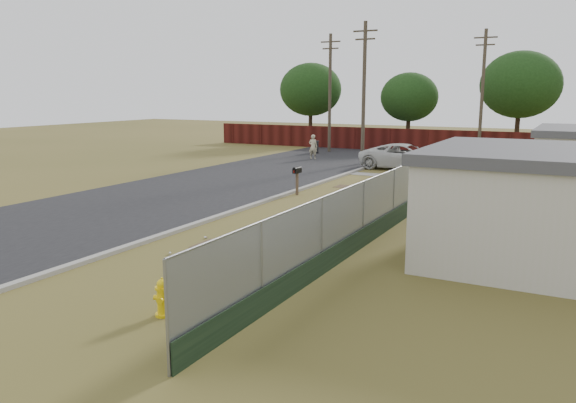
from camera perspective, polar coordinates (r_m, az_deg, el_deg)
The scene contains 12 objects.
ground at distance 21.08m, azimuth 2.50°, elevation -1.57°, with size 120.00×120.00×0.00m, color brown.
street at distance 31.19m, azimuth -2.38°, elevation 2.57°, with size 15.10×60.00×0.12m.
chainlink_fence at distance 20.78m, azimuth 11.54°, elevation 0.28°, with size 0.10×27.06×2.02m.
privacy_fence at distance 46.19m, azimuth 9.15°, elevation 6.28°, with size 30.00×0.12×1.80m, color #45120E.
utility_poles at distance 41.20m, azimuth 10.45°, elevation 10.97°, with size 12.60×8.24×9.00m.
horizon_trees at distance 42.90m, azimuth 17.48°, elevation 10.56°, with size 33.32×31.94×7.78m.
fire_hydrant at distance 12.10m, azimuth -12.62°, elevation -9.54°, with size 0.43×0.43×0.84m.
mailbox at distance 25.41m, azimuth 0.93°, elevation 2.95°, with size 0.23×0.56×1.30m.
pickup_truck at distance 34.88m, azimuth 11.92°, elevation 4.48°, with size 2.56×5.54×1.54m, color silver.
pedestrian at distance 39.41m, azimuth 2.56°, elevation 5.57°, with size 0.63×0.41×1.73m, color #C3B58F.
trash_bin at distance 43.41m, azimuth 2.74°, elevation 5.56°, with size 0.82×0.80×0.95m.
scattered_litter at distance 18.86m, azimuth -0.72°, elevation -2.94°, with size 3.53×10.56×0.07m.
Camera 1 is at (8.80, -18.60, 4.58)m, focal length 35.00 mm.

